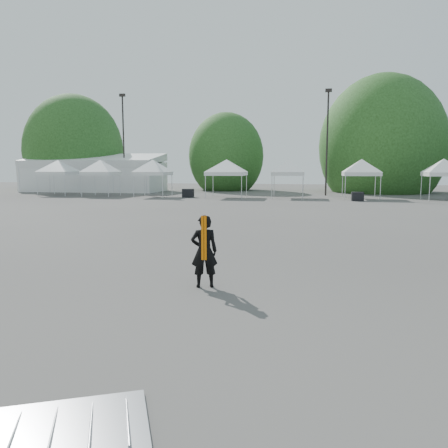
# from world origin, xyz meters

# --- Properties ---
(ground) EXTENTS (120.00, 120.00, 0.00)m
(ground) POSITION_xyz_m (0.00, 0.00, 0.00)
(ground) COLOR #474442
(ground) RESTS_ON ground
(marquee) EXTENTS (15.00, 6.25, 4.23)m
(marquee) POSITION_xyz_m (-22.00, 35.00, 1.97)
(marquee) COLOR white
(marquee) RESTS_ON ground
(light_pole_west) EXTENTS (0.60, 0.25, 10.30)m
(light_pole_west) POSITION_xyz_m (-18.00, 34.00, 5.77)
(light_pole_west) COLOR black
(light_pole_west) RESTS_ON ground
(light_pole_east) EXTENTS (0.60, 0.25, 9.80)m
(light_pole_east) POSITION_xyz_m (3.00, 32.00, 5.52)
(light_pole_east) COLOR black
(light_pole_east) RESTS_ON ground
(tree_far_w) EXTENTS (4.80, 4.80, 7.30)m
(tree_far_w) POSITION_xyz_m (-26.00, 38.00, 4.54)
(tree_far_w) COLOR #382314
(tree_far_w) RESTS_ON ground
(tree_mid_w) EXTENTS (4.16, 4.16, 6.33)m
(tree_mid_w) POSITION_xyz_m (-8.00, 40.00, 3.93)
(tree_mid_w) COLOR #382314
(tree_mid_w) RESTS_ON ground
(tree_mid_e) EXTENTS (5.12, 5.12, 7.79)m
(tree_mid_e) POSITION_xyz_m (9.00, 39.00, 4.84)
(tree_mid_e) COLOR #382314
(tree_mid_e) RESTS_ON ground
(tent_a) EXTENTS (4.26, 4.26, 3.88)m
(tent_a) POSITION_xyz_m (-22.10, 28.01, 3.06)
(tent_a) COLOR silver
(tent_a) RESTS_ON ground
(tent_b) EXTENTS (3.94, 3.94, 3.88)m
(tent_b) POSITION_xyz_m (-17.39, 27.24, 3.06)
(tent_b) COLOR silver
(tent_b) RESTS_ON ground
(tent_c) EXTENTS (4.09, 4.09, 3.88)m
(tent_c) POSITION_xyz_m (-12.45, 27.46, 3.06)
(tent_c) COLOR silver
(tent_c) RESTS_ON ground
(tent_d) EXTENTS (4.69, 4.69, 3.88)m
(tent_d) POSITION_xyz_m (-5.73, 27.66, 3.06)
(tent_d) COLOR silver
(tent_d) RESTS_ON ground
(tent_e) EXTENTS (3.94, 3.94, 3.88)m
(tent_e) POSITION_xyz_m (-0.39, 28.18, 3.06)
(tent_e) COLOR silver
(tent_e) RESTS_ON ground
(tent_f) EXTENTS (4.20, 4.20, 3.88)m
(tent_f) POSITION_xyz_m (5.71, 28.18, 3.06)
(tent_f) COLOR silver
(tent_f) RESTS_ON ground
(tent_g) EXTENTS (3.94, 3.94, 3.88)m
(tent_g) POSITION_xyz_m (12.04, 27.81, 3.06)
(tent_g) COLOR silver
(tent_g) RESTS_ON ground
(man) EXTENTS (0.68, 0.55, 1.61)m
(man) POSITION_xyz_m (-1.04, -1.13, 0.81)
(man) COLOR black
(man) RESTS_ON ground
(barrier_left) EXTENTS (2.48, 1.94, 0.07)m
(barrier_left) POSITION_xyz_m (-1.47, -6.72, 0.04)
(barrier_left) COLOR #A1A4A9
(barrier_left) RESTS_ON ground
(crate_west) EXTENTS (1.04, 0.85, 0.76)m
(crate_west) POSITION_xyz_m (-9.07, 27.00, 0.38)
(crate_west) COLOR black
(crate_west) RESTS_ON ground
(crate_mid) EXTENTS (0.91, 0.71, 0.71)m
(crate_mid) POSITION_xyz_m (5.17, 25.44, 0.35)
(crate_mid) COLOR black
(crate_mid) RESTS_ON ground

